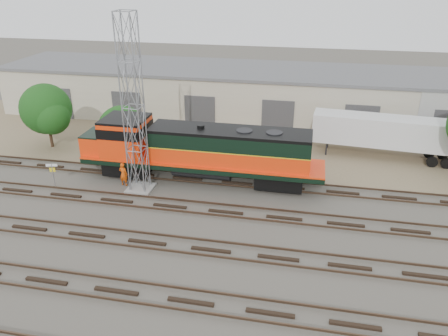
% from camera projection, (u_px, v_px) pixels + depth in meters
% --- Properties ---
extents(ground, '(140.00, 140.00, 0.00)m').
position_uv_depth(ground, '(221.00, 224.00, 28.61)').
color(ground, '#47423A').
rests_on(ground, ground).
extents(dirt_strip, '(80.00, 16.00, 0.02)m').
position_uv_depth(dirt_strip, '(253.00, 142.00, 41.94)').
color(dirt_strip, '#726047').
rests_on(dirt_strip, ground).
extents(tracks, '(80.00, 20.40, 0.28)m').
position_uv_depth(tracks, '(211.00, 250.00, 25.91)').
color(tracks, black).
rests_on(tracks, ground).
extents(warehouse, '(58.40, 10.40, 5.30)m').
position_uv_depth(warehouse, '(264.00, 94.00, 47.90)').
color(warehouse, '#BFB89F').
rests_on(warehouse, ground).
extents(locomotive, '(18.81, 3.30, 4.52)m').
position_uv_depth(locomotive, '(197.00, 150.00, 33.43)').
color(locomotive, black).
rests_on(locomotive, tracks).
extents(signal_tower, '(1.89, 1.89, 12.82)m').
position_uv_depth(signal_tower, '(133.00, 110.00, 30.42)').
color(signal_tower, gray).
rests_on(signal_tower, ground).
extents(sign_post, '(0.82, 0.24, 2.06)m').
position_uv_depth(sign_post, '(53.00, 171.00, 32.67)').
color(sign_post, gray).
rests_on(sign_post, ground).
extents(worker, '(0.74, 0.54, 1.87)m').
position_uv_depth(worker, '(123.00, 174.00, 33.35)').
color(worker, '#CF480B').
rests_on(worker, ground).
extents(semi_trailer, '(12.11, 3.43, 3.68)m').
position_uv_depth(semi_trailer, '(387.00, 133.00, 37.67)').
color(semi_trailer, silver).
rests_on(semi_trailer, ground).
extents(dumpster_blue, '(1.95, 1.89, 1.50)m').
position_uv_depth(dumpster_blue, '(417.00, 140.00, 40.33)').
color(dumpster_blue, navy).
rests_on(dumpster_blue, ground).
extents(tree_west, '(4.79, 4.56, 5.96)m').
position_uv_depth(tree_west, '(47.00, 111.00, 39.17)').
color(tree_west, '#382619').
rests_on(tree_west, ground).
extents(tree_mid, '(4.62, 4.40, 4.40)m').
position_uv_depth(tree_mid, '(124.00, 132.00, 39.29)').
color(tree_mid, '#382619').
rests_on(tree_mid, ground).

